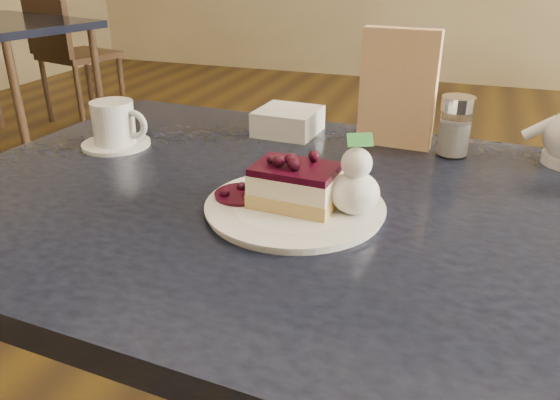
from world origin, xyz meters
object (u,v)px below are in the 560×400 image
(dessert_plate, at_px, (295,208))
(bg_table_far_left, at_px, (14,139))
(main_table, at_px, (306,243))
(coffee_set, at_px, (115,126))
(cheesecake_slice, at_px, (295,186))

(dessert_plate, relative_size, bg_table_far_left, 0.14)
(main_table, xyz_separation_m, coffee_set, (-0.45, 0.12, 0.13))
(cheesecake_slice, relative_size, bg_table_far_left, 0.07)
(dessert_plate, relative_size, cheesecake_slice, 2.04)
(cheesecake_slice, height_order, coffee_set, coffee_set)
(coffee_set, bearing_deg, main_table, -14.70)
(main_table, bearing_deg, bg_table_far_left, 148.01)
(main_table, relative_size, cheesecake_slice, 9.98)
(dessert_plate, xyz_separation_m, cheesecake_slice, (0.00, 0.00, 0.04))
(main_table, distance_m, coffee_set, 0.49)
(bg_table_far_left, bearing_deg, coffee_set, -24.71)
(dessert_plate, bearing_deg, coffee_set, 158.96)
(main_table, height_order, coffee_set, coffee_set)
(cheesecake_slice, height_order, bg_table_far_left, cheesecake_slice)
(main_table, xyz_separation_m, cheesecake_slice, (-0.00, -0.05, 0.13))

